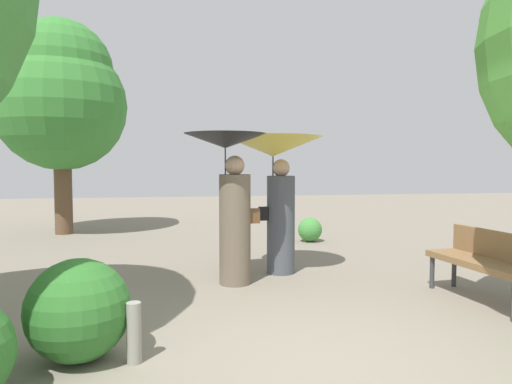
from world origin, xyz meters
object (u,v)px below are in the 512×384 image
at_px(person_left, 231,188).
at_px(path_marker_post, 134,333).
at_px(person_right, 275,170).
at_px(park_bench, 487,259).
at_px(tree_mid_left, 61,95).

distance_m(person_left, path_marker_post, 2.79).
height_order(person_left, person_right, person_left).
bearing_deg(park_bench, person_right, -135.27).
bearing_deg(tree_mid_left, person_left, -57.14).
relative_size(park_bench, path_marker_post, 3.05).
bearing_deg(tree_mid_left, park_bench, -46.09).
bearing_deg(tree_mid_left, path_marker_post, -73.23).
bearing_deg(park_bench, person_left, -119.82).
bearing_deg(person_right, path_marker_post, 143.69).
bearing_deg(tree_mid_left, person_right, -48.97).
xyz_separation_m(person_right, park_bench, (2.18, -1.81, -1.04)).
bearing_deg(path_marker_post, person_right, 57.73).
bearing_deg(person_left, tree_mid_left, 28.82).
distance_m(person_right, park_bench, 3.02).
distance_m(person_left, park_bench, 3.29).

